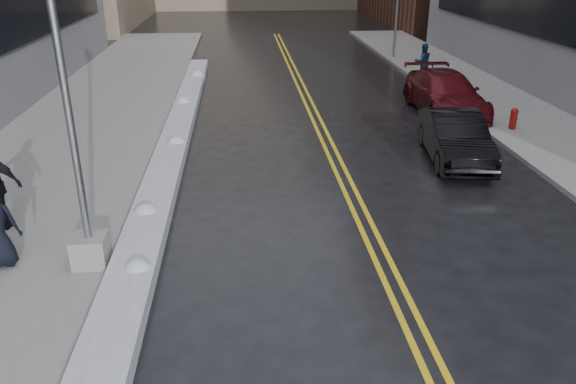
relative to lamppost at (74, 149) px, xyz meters
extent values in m
plane|color=black|center=(3.30, -2.00, -2.53)|extent=(160.00, 160.00, 0.00)
cube|color=gray|center=(-2.45, 8.00, -2.46)|extent=(5.50, 50.00, 0.15)
cube|color=gray|center=(13.30, 8.00, -2.46)|extent=(4.00, 50.00, 0.15)
cube|color=gold|center=(5.65, 8.00, -2.53)|extent=(0.12, 50.00, 0.01)
cube|color=gold|center=(5.95, 8.00, -2.53)|extent=(0.12, 50.00, 0.01)
cube|color=silver|center=(0.85, 6.00, -2.36)|extent=(0.90, 30.00, 0.34)
cube|color=gray|center=(0.00, 0.00, -2.08)|extent=(0.65, 0.65, 0.60)
cylinder|color=gray|center=(0.00, 0.00, 1.72)|extent=(0.14, 0.14, 7.00)
cylinder|color=maroon|center=(12.30, 8.00, -2.08)|extent=(0.24, 0.24, 0.60)
sphere|color=maroon|center=(12.30, 8.00, -1.78)|extent=(0.26, 0.26, 0.26)
cylinder|color=maroon|center=(12.30, 8.00, -2.03)|extent=(0.25, 0.10, 0.10)
cylinder|color=gray|center=(11.80, 22.00, 0.12)|extent=(0.14, 0.14, 5.00)
imported|color=navy|center=(11.58, 16.02, -1.55)|extent=(0.84, 0.67, 1.66)
imported|color=black|center=(9.32, 5.54, -1.82)|extent=(2.01, 4.47, 1.42)
imported|color=#470B11|center=(10.80, 10.67, -1.76)|extent=(2.17, 5.33, 1.55)
camera|label=1|loc=(3.03, -9.87, 3.33)|focal=35.00mm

